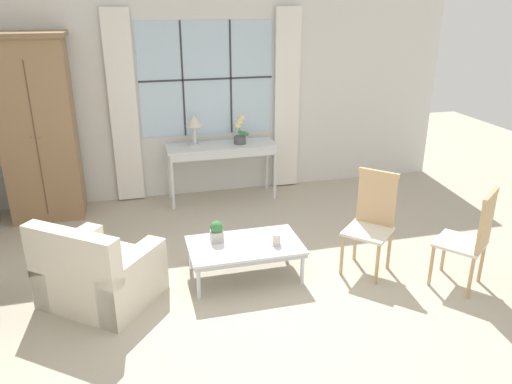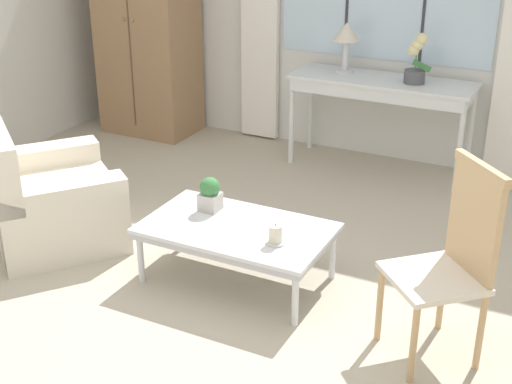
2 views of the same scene
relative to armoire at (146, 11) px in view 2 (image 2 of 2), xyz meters
The scene contains 10 objects.
ground_plane 3.66m from the armoire, 50.19° to the right, with size 14.00×14.00×0.00m, color #B2A893.
armoire is the anchor object (origin of this frame).
console_table 2.38m from the armoire, ahead, with size 1.54×0.51×0.80m.
table_lamp 1.98m from the armoire, ahead, with size 0.23×0.23×0.43m.
potted_orchid 2.61m from the armoire, ahead, with size 0.22×0.17×0.41m.
armchair_upholstered 2.55m from the armoire, 72.95° to the right, with size 1.26×1.24×0.86m.
side_chair_wooden 4.24m from the armoire, 34.02° to the right, with size 0.62×0.62×1.07m.
coffee_table 3.19m from the armoire, 45.79° to the right, with size 1.15×0.68×0.38m.
potted_plant_small 2.88m from the armoire, 47.77° to the right, with size 0.13×0.13×0.22m.
pillar_candle 3.44m from the armoire, 43.18° to the right, with size 0.11×0.11×0.13m.
Camera 2 is at (1.79, -2.98, 2.35)m, focal length 50.00 mm.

